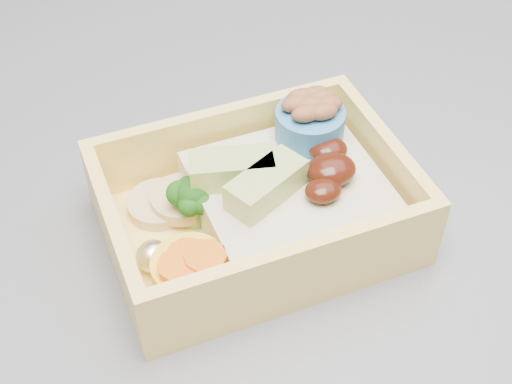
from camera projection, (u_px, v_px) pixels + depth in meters
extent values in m
cube|color=#353539|center=(259.00, 313.00, 0.45)|extent=(1.24, 0.84, 0.04)
cube|color=#FFD869|center=(256.00, 227.00, 0.47)|extent=(0.20, 0.16, 0.01)
cube|color=#FFD869|center=(221.00, 136.00, 0.49)|extent=(0.19, 0.03, 0.05)
cube|color=#FFD869|center=(298.00, 272.00, 0.41)|extent=(0.19, 0.03, 0.05)
cube|color=#FFD869|center=(382.00, 161.00, 0.47)|extent=(0.02, 0.12, 0.05)
cube|color=#FFD869|center=(115.00, 239.00, 0.43)|extent=(0.02, 0.12, 0.05)
cube|color=#C1B388|center=(289.00, 197.00, 0.46)|extent=(0.13, 0.12, 0.03)
ellipsoid|color=#361108|center=(331.00, 170.00, 0.45)|extent=(0.03, 0.03, 0.02)
ellipsoid|color=#361108|center=(328.00, 150.00, 0.46)|extent=(0.03, 0.02, 0.01)
ellipsoid|color=#361108|center=(323.00, 191.00, 0.44)|extent=(0.03, 0.02, 0.01)
cube|color=#A7C265|center=(266.00, 185.00, 0.44)|extent=(0.06, 0.05, 0.02)
cube|color=#A7C265|center=(232.00, 169.00, 0.45)|extent=(0.06, 0.03, 0.02)
cylinder|color=#719B53|center=(194.00, 214.00, 0.46)|extent=(0.01, 0.01, 0.02)
sphere|color=#195312|center=(193.00, 193.00, 0.45)|extent=(0.02, 0.02, 0.02)
sphere|color=#195312|center=(203.00, 188.00, 0.45)|extent=(0.02, 0.02, 0.02)
sphere|color=#195312|center=(179.00, 193.00, 0.45)|extent=(0.02, 0.02, 0.02)
sphere|color=#195312|center=(201.00, 203.00, 0.45)|extent=(0.01, 0.01, 0.01)
sphere|color=#195312|center=(190.00, 205.00, 0.44)|extent=(0.01, 0.01, 0.01)
sphere|color=#195312|center=(188.00, 187.00, 0.46)|extent=(0.01, 0.01, 0.01)
cylinder|color=yellow|center=(190.00, 273.00, 0.42)|extent=(0.05, 0.05, 0.02)
cylinder|color=orange|center=(187.00, 255.00, 0.42)|extent=(0.03, 0.03, 0.00)
cylinder|color=orange|center=(179.00, 266.00, 0.41)|extent=(0.03, 0.03, 0.00)
cylinder|color=orange|center=(205.00, 257.00, 0.41)|extent=(0.03, 0.03, 0.00)
cylinder|color=tan|center=(159.00, 204.00, 0.47)|extent=(0.04, 0.04, 0.01)
cylinder|color=tan|center=(183.00, 199.00, 0.47)|extent=(0.04, 0.04, 0.01)
ellipsoid|color=white|center=(203.00, 176.00, 0.48)|extent=(0.02, 0.02, 0.02)
ellipsoid|color=white|center=(153.00, 256.00, 0.43)|extent=(0.02, 0.02, 0.02)
cylinder|color=teal|center=(310.00, 124.00, 0.48)|extent=(0.05, 0.05, 0.02)
ellipsoid|color=brown|center=(311.00, 105.00, 0.46)|extent=(0.02, 0.01, 0.01)
ellipsoid|color=brown|center=(321.00, 98.00, 0.47)|extent=(0.02, 0.01, 0.01)
ellipsoid|color=brown|center=(296.00, 104.00, 0.46)|extent=(0.02, 0.01, 0.01)
ellipsoid|color=brown|center=(323.00, 111.00, 0.46)|extent=(0.02, 0.01, 0.01)
ellipsoid|color=brown|center=(306.00, 113.00, 0.46)|extent=(0.02, 0.01, 0.01)
ellipsoid|color=brown|center=(328.00, 104.00, 0.46)|extent=(0.02, 0.01, 0.01)
ellipsoid|color=brown|center=(301.00, 97.00, 0.47)|extent=(0.02, 0.01, 0.01)
ellipsoid|color=brown|center=(315.00, 94.00, 0.47)|extent=(0.02, 0.01, 0.01)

